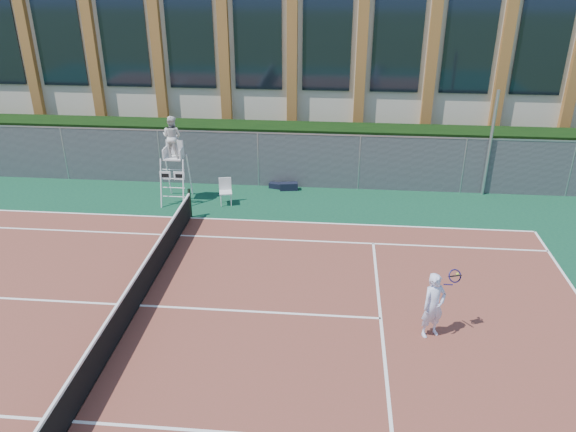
# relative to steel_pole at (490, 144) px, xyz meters

# --- Properties ---
(ground) EXTENTS (120.00, 120.00, 0.00)m
(ground) POSITION_rel_steel_pole_xyz_m (-10.84, -8.70, -2.05)
(ground) COLOR #233814
(apron) EXTENTS (36.00, 20.00, 0.01)m
(apron) POSITION_rel_steel_pole_xyz_m (-10.84, -7.70, -2.04)
(apron) COLOR #0D3B29
(apron) RESTS_ON ground
(tennis_court) EXTENTS (23.77, 10.97, 0.02)m
(tennis_court) POSITION_rel_steel_pole_xyz_m (-10.84, -8.70, -2.03)
(tennis_court) COLOR brown
(tennis_court) RESTS_ON apron
(tennis_net) EXTENTS (0.10, 11.30, 1.10)m
(tennis_net) POSITION_rel_steel_pole_xyz_m (-10.84, -8.70, -1.51)
(tennis_net) COLOR black
(tennis_net) RESTS_ON ground
(fence) EXTENTS (40.00, 0.06, 2.20)m
(fence) POSITION_rel_steel_pole_xyz_m (-10.84, 0.10, -0.95)
(fence) COLOR #595E60
(fence) RESTS_ON ground
(hedge) EXTENTS (40.00, 1.40, 2.20)m
(hedge) POSITION_rel_steel_pole_xyz_m (-10.84, 1.30, -0.95)
(hedge) COLOR black
(hedge) RESTS_ON ground
(building) EXTENTS (45.00, 10.60, 8.22)m
(building) POSITION_rel_steel_pole_xyz_m (-10.84, 9.25, 2.10)
(building) COLOR beige
(building) RESTS_ON ground
(steel_pole) EXTENTS (0.12, 0.12, 4.09)m
(steel_pole) POSITION_rel_steel_pole_xyz_m (0.00, 0.00, 0.00)
(steel_pole) COLOR #9EA0A5
(steel_pole) RESTS_ON ground
(umpire_chair) EXTENTS (0.93, 1.43, 3.33)m
(umpire_chair) POSITION_rel_steel_pole_xyz_m (-11.72, -1.66, 0.38)
(umpire_chair) COLOR white
(umpire_chair) RESTS_ON ground
(plastic_chair) EXTENTS (0.55, 0.55, 0.99)m
(plastic_chair) POSITION_rel_steel_pole_xyz_m (-9.82, -1.77, -1.45)
(plastic_chair) COLOR silver
(plastic_chair) RESTS_ON apron
(sports_bag_near) EXTENTS (0.74, 0.38, 0.30)m
(sports_bag_near) POSITION_rel_steel_pole_xyz_m (-7.58, -0.26, -1.89)
(sports_bag_near) COLOR black
(sports_bag_near) RESTS_ON apron
(sports_bag_far) EXTENTS (0.58, 0.35, 0.22)m
(sports_bag_far) POSITION_rel_steel_pole_xyz_m (-8.11, -0.13, -1.93)
(sports_bag_far) COLOR black
(sports_bag_far) RESTS_ON apron
(tennis_player) EXTENTS (1.02, 0.77, 1.72)m
(tennis_player) POSITION_rel_steel_pole_xyz_m (-3.27, -9.26, -1.15)
(tennis_player) COLOR #D4DBFF
(tennis_player) RESTS_ON tennis_court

